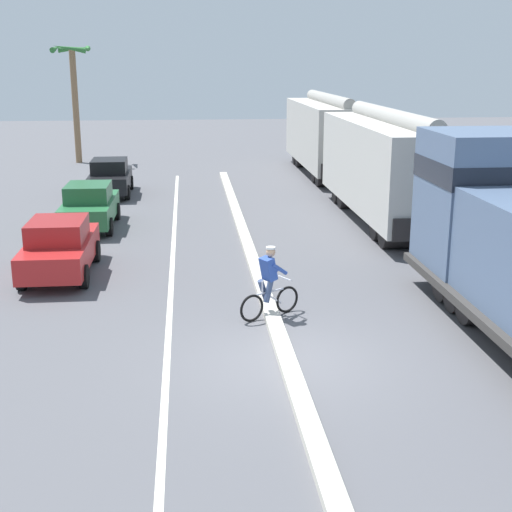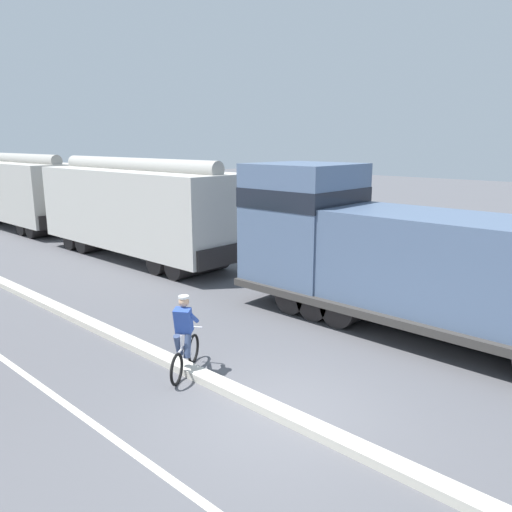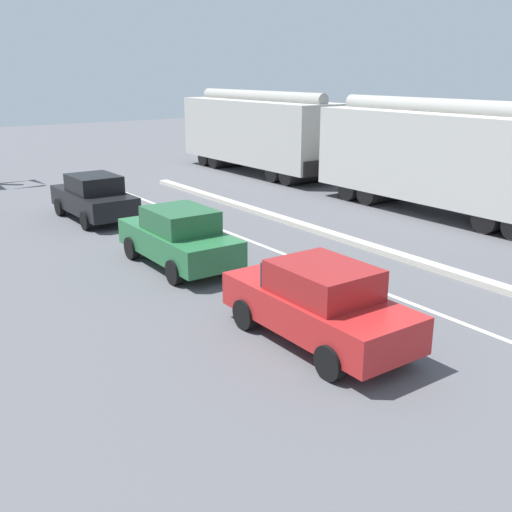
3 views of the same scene
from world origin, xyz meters
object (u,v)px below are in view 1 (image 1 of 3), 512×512
Objects in this scene: hopper_car_lead at (389,167)px; parked_car_red at (60,247)px; hopper_car_middle at (328,135)px; parked_car_green at (90,206)px; parked_car_black at (110,177)px; palm_tree_near at (74,80)px; cyclist at (269,284)px.

hopper_car_lead is 12.48m from parked_car_red.
hopper_car_lead is 2.52× the size of parked_car_red.
hopper_car_middle is at bearing 90.00° from hopper_car_lead.
parked_car_green is at bearing 179.59° from hopper_car_lead.
parked_car_red is 12.37m from parked_car_black.
hopper_car_lead is 1.57× the size of palm_tree_near.
cyclist is 28.57m from palm_tree_near.
parked_car_black is (-10.82, 6.60, -1.26)m from hopper_car_lead.
parked_car_green is 17.94m from palm_tree_near.
parked_car_green and parked_car_black have the same top height.
palm_tree_near is at bearing 105.08° from parked_car_black.
palm_tree_near reaches higher than parked_car_green.
hopper_car_lead is 11.60m from hopper_car_middle.
hopper_car_lead and hopper_car_middle have the same top height.
parked_car_green is (0.09, 5.84, 0.00)m from parked_car_red.
hopper_car_middle is (0.00, 11.60, 0.00)m from hopper_car_lead.
palm_tree_near is (-2.90, 10.76, 3.93)m from parked_car_black.
hopper_car_middle is 2.51× the size of parked_car_black.
cyclist reaches higher than parked_car_green.
hopper_car_lead reaches higher than parked_car_red.
hopper_car_middle is 1.57× the size of palm_tree_near.
parked_car_red is at bearing -90.93° from parked_car_green.
hopper_car_lead reaches higher than parked_car_black.
cyclist is at bearing -119.67° from hopper_car_lead.
parked_car_green is at bearing -80.76° from palm_tree_near.
parked_car_green is at bearing -133.42° from hopper_car_middle.
hopper_car_middle is at bearing 75.43° from cyclist.
hopper_car_lead is at bearing -0.41° from parked_car_green.
parked_car_green is 2.46× the size of cyclist.
palm_tree_near reaches higher than parked_car_red.
palm_tree_near is (-13.71, 17.36, 2.67)m from hopper_car_lead.
hopper_car_middle is at bearing -22.78° from palm_tree_near.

